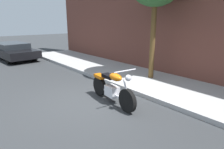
# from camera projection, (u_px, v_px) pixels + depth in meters

# --- Properties ---
(ground_plane) EXTENTS (60.00, 60.00, 0.00)m
(ground_plane) POSITION_uv_depth(u_px,v_px,m) (93.00, 100.00, 6.21)
(ground_plane) COLOR #303335
(sidewalk) EXTENTS (19.02, 2.75, 0.14)m
(sidewalk) POSITION_uv_depth(u_px,v_px,m) (150.00, 81.00, 7.88)
(sidewalk) COLOR #A8A8A8
(sidewalk) RESTS_ON ground
(motorcycle) EXTENTS (2.15, 0.70, 1.15)m
(motorcycle) POSITION_uv_depth(u_px,v_px,m) (112.00, 88.00, 5.91)
(motorcycle) COLOR black
(motorcycle) RESTS_ON ground
(parked_car_black) EXTENTS (4.72, 2.14, 1.03)m
(parked_car_black) POSITION_uv_depth(u_px,v_px,m) (12.00, 50.00, 12.74)
(parked_car_black) COLOR black
(parked_car_black) RESTS_ON ground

